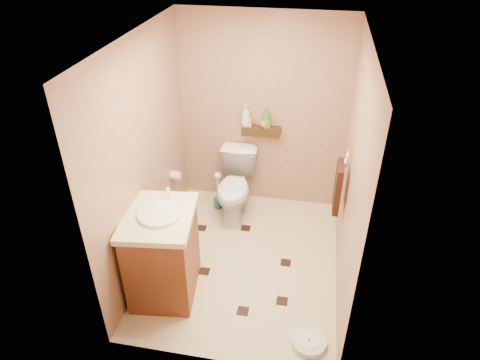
# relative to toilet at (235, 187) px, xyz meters

# --- Properties ---
(ground) EXTENTS (2.50, 2.50, 0.00)m
(ground) POSITION_rel_toilet_xyz_m (0.26, -0.83, -0.40)
(ground) COLOR beige
(ground) RESTS_ON ground
(wall_back) EXTENTS (2.00, 0.04, 2.40)m
(wall_back) POSITION_rel_toilet_xyz_m (0.26, 0.42, 0.80)
(wall_back) COLOR #AA7B61
(wall_back) RESTS_ON ground
(wall_front) EXTENTS (2.00, 0.04, 2.40)m
(wall_front) POSITION_rel_toilet_xyz_m (0.26, -2.08, 0.80)
(wall_front) COLOR #AA7B61
(wall_front) RESTS_ON ground
(wall_left) EXTENTS (0.04, 2.50, 2.40)m
(wall_left) POSITION_rel_toilet_xyz_m (-0.74, -0.83, 0.80)
(wall_left) COLOR #AA7B61
(wall_left) RESTS_ON ground
(wall_right) EXTENTS (0.04, 2.50, 2.40)m
(wall_right) POSITION_rel_toilet_xyz_m (1.26, -0.83, 0.80)
(wall_right) COLOR #AA7B61
(wall_right) RESTS_ON ground
(ceiling) EXTENTS (2.00, 2.50, 0.02)m
(ceiling) POSITION_rel_toilet_xyz_m (0.26, -0.83, 2.00)
(ceiling) COLOR white
(ceiling) RESTS_ON wall_back
(wall_shelf) EXTENTS (0.46, 0.14, 0.10)m
(wall_shelf) POSITION_rel_toilet_xyz_m (0.26, 0.34, 0.62)
(wall_shelf) COLOR #38210F
(wall_shelf) RESTS_ON wall_back
(floor_accents) EXTENTS (1.18, 1.36, 0.01)m
(floor_accents) POSITION_rel_toilet_xyz_m (0.26, -0.89, -0.40)
(floor_accents) COLOR black
(floor_accents) RESTS_ON ground
(toilet) EXTENTS (0.48, 0.80, 0.80)m
(toilet) POSITION_rel_toilet_xyz_m (0.00, 0.00, 0.00)
(toilet) COLOR white
(toilet) RESTS_ON ground
(vanity) EXTENTS (0.72, 0.84, 1.08)m
(vanity) POSITION_rel_toilet_xyz_m (-0.44, -1.37, 0.08)
(vanity) COLOR brown
(vanity) RESTS_ON ground
(bathroom_scale) EXTENTS (0.35, 0.35, 0.06)m
(bathroom_scale) POSITION_rel_toilet_xyz_m (1.01, -1.78, -0.37)
(bathroom_scale) COLOR silver
(bathroom_scale) RESTS_ON ground
(toilet_brush) EXTENTS (0.12, 0.12, 0.52)m
(toilet_brush) POSITION_rel_toilet_xyz_m (-0.24, 0.09, -0.22)
(toilet_brush) COLOR #1A6569
(toilet_brush) RESTS_ON ground
(towel_ring) EXTENTS (0.12, 0.30, 0.76)m
(towel_ring) POSITION_rel_toilet_xyz_m (1.17, -0.58, 0.54)
(towel_ring) COLOR silver
(towel_ring) RESTS_ON wall_right
(toilet_paper) EXTENTS (0.12, 0.11, 0.12)m
(toilet_paper) POSITION_rel_toilet_xyz_m (-0.68, -0.18, 0.20)
(toilet_paper) COLOR silver
(toilet_paper) RESTS_ON wall_left
(bottle_a) EXTENTS (0.12, 0.12, 0.27)m
(bottle_a) POSITION_rel_toilet_xyz_m (0.07, 0.34, 0.80)
(bottle_a) COLOR silver
(bottle_a) RESTS_ON wall_shelf
(bottle_b) EXTENTS (0.07, 0.07, 0.15)m
(bottle_b) POSITION_rel_toilet_xyz_m (0.11, 0.34, 0.74)
(bottle_b) COLOR orange
(bottle_b) RESTS_ON wall_shelf
(bottle_c) EXTENTS (0.15, 0.15, 0.14)m
(bottle_c) POSITION_rel_toilet_xyz_m (0.29, 0.34, 0.74)
(bottle_c) COLOR #C85817
(bottle_c) RESTS_ON wall_shelf
(bottle_d) EXTENTS (0.13, 0.13, 0.24)m
(bottle_d) POSITION_rel_toilet_xyz_m (0.31, 0.34, 0.79)
(bottle_d) COLOR #32822B
(bottle_d) RESTS_ON wall_shelf
(bottle_e) EXTENTS (0.09, 0.09, 0.15)m
(bottle_e) POSITION_rel_toilet_xyz_m (0.32, 0.34, 0.74)
(bottle_e) COLOR #DA7B48
(bottle_e) RESTS_ON wall_shelf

